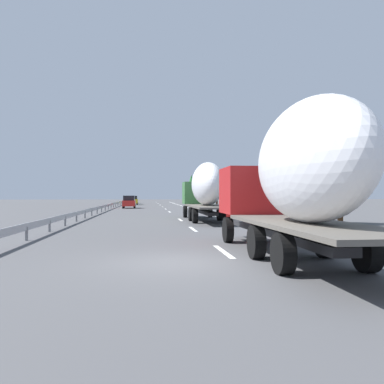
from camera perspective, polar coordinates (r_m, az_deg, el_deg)
The scene contains 23 objects.
ground_plane at distance 51.63m, azimuth -5.59°, elevation -2.62°, with size 260.00×260.00×0.00m, color #4C4C4F.
lane_stripe_0 at distance 13.98m, azimuth 4.51°, elevation -8.50°, with size 3.20×0.20×0.01m, color white.
lane_stripe_1 at distance 22.89m, azimuth 0.14°, elevation -5.35°, with size 3.20×0.20×0.01m, color white.
lane_stripe_2 at distance 31.45m, azimuth -1.69°, elevation -4.01°, with size 3.20×0.20×0.01m, color white.
lane_stripe_3 at distance 46.31m, azimuth -3.25°, elevation -2.87°, with size 3.20×0.20×0.01m, color white.
lane_stripe_4 at distance 55.80m, azimuth -3.81°, elevation -2.45°, with size 3.20×0.20×0.01m, color white.
lane_stripe_5 at distance 66.22m, azimuth -4.24°, elevation -2.14°, with size 3.20×0.20×0.01m, color white.
lane_stripe_6 at distance 67.62m, azimuth -4.29°, elevation -2.10°, with size 3.20×0.20×0.01m, color white.
lane_stripe_7 at distance 78.39m, azimuth -4.60°, elevation -1.87°, with size 3.20×0.20×0.01m, color white.
lane_stripe_8 at distance 93.17m, azimuth -4.91°, elevation -1.64°, with size 3.20×0.20×0.01m, color white.
lane_stripe_9 at distance 109.98m, azimuth -5.15°, elevation -1.46°, with size 3.20×0.20×0.01m, color white.
edge_line_right at distance 56.97m, azimuth -0.13°, elevation -2.41°, with size 110.00×0.20×0.01m, color white.
truck_lead at distance 30.41m, azimuth 1.88°, elevation 0.50°, with size 13.05×2.55×4.37m.
truck_trailing at distance 12.49m, azimuth 14.37°, elevation 2.33°, with size 12.06×2.55×4.60m.
car_silver_hatch at distance 94.45m, azimuth -8.38°, elevation -1.08°, with size 4.05×1.77×1.77m.
car_yellow_coupe at distance 80.75m, azimuth -8.46°, elevation -1.18°, with size 4.53×1.88×1.81m.
car_red_compact at distance 59.92m, azimuth -9.03°, elevation -1.41°, with size 4.22×1.85×1.88m.
road_sign at distance 48.40m, azimuth 2.44°, elevation -0.23°, with size 0.10×0.90×3.08m.
tree_0 at distance 71.18m, azimuth 2.34°, elevation 1.14°, with size 3.22×3.22×6.12m.
tree_1 at distance 92.79m, azimuth -0.09°, elevation 1.00°, with size 3.25×3.25×6.69m.
tree_2 at distance 28.99m, azimuth 20.51°, elevation 4.05°, with size 3.35×3.35×6.67m.
tree_3 at distance 79.50m, azimuth 3.59°, elevation 0.89°, with size 3.62×3.62×5.72m.
guardrail_median at distance 54.84m, azimuth -11.93°, elevation -1.88°, with size 94.00×0.10×0.76m.
Camera 1 is at (-11.59, 0.85, 1.96)m, focal length 37.12 mm.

